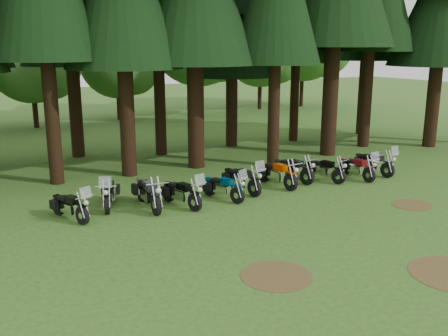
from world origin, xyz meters
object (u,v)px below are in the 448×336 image
Objects in this scene: motorcycle_6 at (277,174)px; motorcycle_7 at (292,170)px; motorcycle_1 at (109,194)px; motorcycle_3 at (181,194)px; motorcycle_5 at (241,180)px; motorcycle_0 at (70,207)px; motorcycle_4 at (223,188)px; motorcycle_9 at (357,168)px; motorcycle_2 at (148,194)px; motorcycle_10 at (373,163)px; motorcycle_8 at (323,170)px.

motorcycle_7 is at bearing 12.21° from motorcycle_6.
motorcycle_1 is 0.99× the size of motorcycle_3.
motorcycle_5 reaches higher than motorcycle_3.
motorcycle_0 is 0.98× the size of motorcycle_4.
motorcycle_5 is 1.07× the size of motorcycle_9.
motorcycle_3 reaches higher than motorcycle_7.
motorcycle_1 is 0.96× the size of motorcycle_7.
motorcycle_2 is (1.20, -0.72, 0.04)m from motorcycle_1.
motorcycle_9 is at bearing -22.97° from motorcycle_0.
motorcycle_10 is (10.50, -0.09, -0.02)m from motorcycle_2.
motorcycle_0 is at bearing 174.38° from motorcycle_6.
motorcycle_2 is 9.30m from motorcycle_9.
motorcycle_5 is (6.57, 0.16, 0.05)m from motorcycle_0.
motorcycle_8 is at bearing -11.26° from motorcycle_5.
motorcycle_4 is 0.92× the size of motorcycle_7.
motorcycle_3 is at bearing 179.05° from motorcycle_9.
motorcycle_4 is 3.94m from motorcycle_7.
motorcycle_9 is (5.42, -0.51, -0.03)m from motorcycle_5.
motorcycle_3 reaches higher than motorcycle_2.
motorcycle_3 is 1.03× the size of motorcycle_8.
motorcycle_5 is 1.10× the size of motorcycle_8.
motorcycle_3 reaches higher than motorcycle_0.
motorcycle_10 is (13.19, -0.10, 0.05)m from motorcycle_0.
motorcycle_6 is at bearing 169.82° from motorcycle_10.
motorcycle_4 is 0.90× the size of motorcycle_10.
motorcycle_9 is at bearing -14.84° from motorcycle_5.
motorcycle_0 is at bearing 177.02° from motorcycle_9.
motorcycle_2 is 3.88m from motorcycle_5.
motorcycle_8 is at bearing 2.22° from motorcycle_2.
motorcycle_6 is at bearing -19.60° from motorcycle_0.
motorcycle_5 is at bearing 175.45° from motorcycle_6.
motorcycle_4 is 2.86m from motorcycle_6.
motorcycle_5 is at bearing 4.39° from motorcycle_2.
motorcycle_1 reaches higher than motorcycle_6.
motorcycle_1 reaches higher than motorcycle_2.
motorcycle_0 reaches higher than motorcycle_7.
motorcycle_4 is 6.51m from motorcycle_9.
motorcycle_3 is (3.79, -0.40, 0.03)m from motorcycle_0.
motorcycle_1 reaches higher than motorcycle_3.
motorcycle_3 is 5.60m from motorcycle_7.
motorcycle_1 is 1.00× the size of motorcycle_9.
motorcycle_9 is at bearing 14.56° from motorcycle_1.
motorcycle_0 is 0.88× the size of motorcycle_10.
motorcycle_6 is at bearing -7.36° from motorcycle_3.
motorcycle_3 is 0.97× the size of motorcycle_7.
motorcycle_9 reaches higher than motorcycle_7.
motorcycle_4 reaches higher than motorcycle_8.
motorcycle_1 is 0.93× the size of motorcycle_5.
motorcycle_2 is (2.69, -0.01, 0.07)m from motorcycle_0.
motorcycle_3 is at bearing 177.49° from motorcycle_7.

